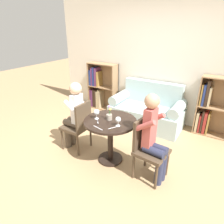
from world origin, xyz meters
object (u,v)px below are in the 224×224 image
(chair_left, at_px, (79,124))
(chair_right, at_px, (147,146))
(couch, at_px, (147,111))
(person_right, at_px, (154,138))
(bookshelf_left, at_px, (100,87))
(flower_vase, at_px, (109,115))
(person_left, at_px, (74,115))
(wine_glass_left, at_px, (97,112))
(bookshelf_right, at_px, (212,108))
(wine_glass_right, at_px, (118,120))

(chair_left, xyz_separation_m, chair_right, (1.27, -0.01, 0.00))
(couch, distance_m, person_right, 1.77)
(bookshelf_left, height_order, flower_vase, bookshelf_left)
(chair_left, relative_size, flower_vase, 3.72)
(person_left, height_order, wine_glass_left, person_left)
(couch, relative_size, person_left, 1.25)
(bookshelf_left, xyz_separation_m, bookshelf_right, (2.69, 0.01, -0.00))
(couch, bearing_deg, wine_glass_left, -97.46)
(chair_left, relative_size, wine_glass_left, 5.66)
(bookshelf_left, height_order, wine_glass_left, bookshelf_left)
(couch, distance_m, wine_glass_left, 1.69)
(person_right, distance_m, flower_vase, 0.76)
(person_left, bearing_deg, person_right, 88.84)
(bookshelf_left, bearing_deg, couch, -10.34)
(couch, bearing_deg, flower_vase, -90.93)
(couch, xyz_separation_m, person_right, (0.72, -1.57, 0.36))
(bookshelf_right, xyz_separation_m, chair_right, (-0.61, -1.82, -0.06))
(chair_right, bearing_deg, person_right, -94.18)
(chair_right, height_order, wine_glass_right, chair_right)
(couch, height_order, flower_vase, flower_vase)
(person_right, relative_size, flower_vase, 5.28)
(couch, relative_size, chair_right, 1.70)
(person_left, distance_m, person_right, 1.44)
(flower_vase, bearing_deg, bookshelf_left, 128.57)
(bookshelf_right, bearing_deg, person_right, -105.79)
(couch, bearing_deg, person_right, -65.34)
(person_left, distance_m, flower_vase, 0.72)
(bookshelf_right, xyz_separation_m, chair_left, (-1.88, -1.81, -0.06))
(bookshelf_left, height_order, person_left, person_left)
(chair_left, xyz_separation_m, person_right, (1.35, -0.03, 0.18))
(person_left, relative_size, wine_glass_right, 8.65)
(wine_glass_right, bearing_deg, bookshelf_right, 60.97)
(person_left, bearing_deg, flower_vase, 92.00)
(chair_right, relative_size, wine_glass_right, 6.32)
(chair_right, relative_size, person_left, 0.73)
(couch, relative_size, bookshelf_right, 1.29)
(couch, bearing_deg, wine_glass_right, -83.29)
(wine_glass_left, bearing_deg, chair_right, 2.59)
(bookshelf_left, distance_m, chair_left, 1.98)
(couch, distance_m, flower_vase, 1.60)
(flower_vase, bearing_deg, chair_right, -3.19)
(bookshelf_right, bearing_deg, flower_vase, -125.32)
(chair_right, bearing_deg, bookshelf_right, -12.23)
(bookshelf_left, bearing_deg, wine_glass_left, -56.33)
(bookshelf_right, xyz_separation_m, person_left, (-1.96, -1.81, 0.10))
(person_right, bearing_deg, flower_vase, 92.15)
(couch, height_order, chair_right, couch)
(wine_glass_left, bearing_deg, couch, 82.54)
(chair_left, height_order, flower_vase, flower_vase)
(bookshelf_right, bearing_deg, chair_left, -135.97)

